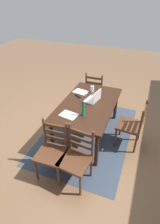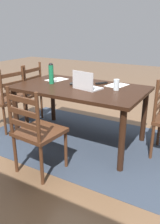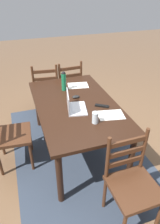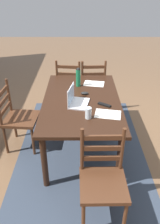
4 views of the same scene
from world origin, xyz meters
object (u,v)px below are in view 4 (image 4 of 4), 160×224
(computer_mouse, at_px, (85,93))
(tv_remote, at_px, (104,105))
(chair_right_far, at_px, (70,85))
(laptop, at_px, (76,100))
(dining_table, at_px, (81,105))
(chair_right_near, at_px, (92,85))
(chair_left_near, at_px, (103,181))
(drinking_glass, at_px, (88,113))
(water_bottle, at_px, (78,77))
(chair_far_head, at_px, (18,118))

(computer_mouse, distance_m, tv_remote, 0.39)
(chair_right_far, height_order, laptop, laptop)
(chair_right_far, bearing_deg, dining_table, -169.75)
(chair_right_near, height_order, chair_left_near, same)
(drinking_glass, bearing_deg, dining_table, 8.85)
(chair_right_far, relative_size, chair_left_near, 1.00)
(laptop, height_order, computer_mouse, laptop)
(tv_remote, bearing_deg, water_bottle, -116.89)
(laptop, height_order, water_bottle, water_bottle)
(chair_far_head, relative_size, chair_left_near, 1.00)
(dining_table, distance_m, tv_remote, 0.35)
(chair_left_near, height_order, water_bottle, water_bottle)
(chair_far_head, height_order, water_bottle, water_bottle)
(water_bottle, bearing_deg, chair_far_head, 116.57)
(dining_table, distance_m, computer_mouse, 0.18)
(chair_far_head, bearing_deg, tv_remote, -98.87)
(chair_right_near, height_order, drinking_glass, chair_right_near)
(chair_far_head, height_order, chair_right_near, same)
(chair_far_head, distance_m, laptop, 0.88)
(chair_left_near, bearing_deg, computer_mouse, 6.98)
(water_bottle, bearing_deg, chair_right_far, 12.56)
(chair_left_near, relative_size, water_bottle, 3.42)
(chair_far_head, relative_size, chair_right_near, 1.00)
(chair_right_far, bearing_deg, chair_far_head, 149.31)
(dining_table, height_order, chair_left_near, chair_left_near)
(chair_far_head, distance_m, water_bottle, 1.02)
(chair_left_near, distance_m, tv_remote, 1.00)
(chair_right_far, relative_size, drinking_glass, 7.22)
(laptop, distance_m, computer_mouse, 0.30)
(tv_remote, bearing_deg, chair_left_near, 29.04)
(laptop, xyz_separation_m, computer_mouse, (0.27, -0.12, -0.04))
(dining_table, bearing_deg, chair_right_near, -10.12)
(dining_table, height_order, computer_mouse, computer_mouse)
(laptop, xyz_separation_m, drinking_glass, (-0.34, -0.15, 0.01))
(chair_right_far, height_order, chair_right_near, same)
(chair_right_far, relative_size, chair_far_head, 1.00)
(dining_table, relative_size, water_bottle, 6.00)
(chair_right_far, xyz_separation_m, chair_left_near, (-2.24, -0.40, 0.00))
(chair_right_far, height_order, tv_remote, chair_right_far)
(dining_table, xyz_separation_m, chair_far_head, (0.00, 0.87, -0.21))
(chair_far_head, xyz_separation_m, chair_right_near, (1.12, -1.07, 0.00))
(chair_right_far, xyz_separation_m, chair_right_near, (-0.00, -0.40, 0.00))
(chair_right_far, distance_m, computer_mouse, 1.06)
(chair_right_far, height_order, computer_mouse, chair_right_far)
(dining_table, bearing_deg, water_bottle, 6.24)
(water_bottle, distance_m, drinking_glass, 0.89)
(chair_right_far, bearing_deg, computer_mouse, -165.94)
(chair_right_near, bearing_deg, chair_left_near, 179.93)
(chair_left_near, bearing_deg, chair_right_far, 10.12)
(dining_table, bearing_deg, tv_remote, -122.00)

